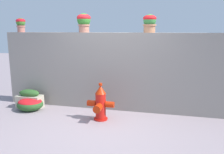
{
  "coord_description": "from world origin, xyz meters",
  "views": [
    {
      "loc": [
        1.19,
        -4.05,
        1.88
      ],
      "look_at": [
        -0.04,
        1.09,
        0.79
      ],
      "focal_mm": 37.89,
      "sensor_mm": 36.0,
      "label": 1
    }
  ],
  "objects_px": {
    "potted_plant_0": "(21,24)",
    "potted_plant_1": "(84,21)",
    "planter_box": "(30,99)",
    "fire_hydrant": "(100,104)",
    "potted_plant_2": "(150,22)",
    "flower_bush_left": "(30,104)"
  },
  "relations": [
    {
      "from": "fire_hydrant",
      "to": "potted_plant_0",
      "type": "bearing_deg",
      "value": 159.71
    },
    {
      "from": "potted_plant_2",
      "to": "flower_bush_left",
      "type": "height_order",
      "value": "potted_plant_2"
    },
    {
      "from": "planter_box",
      "to": "potted_plant_1",
      "type": "bearing_deg",
      "value": 19.64
    },
    {
      "from": "potted_plant_2",
      "to": "planter_box",
      "type": "xyz_separation_m",
      "value": [
        -2.78,
        -0.47,
        -1.8
      ]
    },
    {
      "from": "potted_plant_1",
      "to": "potted_plant_2",
      "type": "relative_size",
      "value": 1.1
    },
    {
      "from": "potted_plant_0",
      "to": "flower_bush_left",
      "type": "xyz_separation_m",
      "value": [
        0.52,
        -0.64,
        -1.85
      ]
    },
    {
      "from": "potted_plant_1",
      "to": "fire_hydrant",
      "type": "xyz_separation_m",
      "value": [
        0.62,
        -0.81,
        -1.71
      ]
    },
    {
      "from": "potted_plant_1",
      "to": "fire_hydrant",
      "type": "relative_size",
      "value": 0.56
    },
    {
      "from": "potted_plant_0",
      "to": "planter_box",
      "type": "distance_m",
      "value": 1.9
    },
    {
      "from": "potted_plant_2",
      "to": "flower_bush_left",
      "type": "bearing_deg",
      "value": -167.1
    },
    {
      "from": "potted_plant_2",
      "to": "fire_hydrant",
      "type": "xyz_separation_m",
      "value": [
        -0.9,
        -0.82,
        -1.67
      ]
    },
    {
      "from": "potted_plant_0",
      "to": "potted_plant_2",
      "type": "distance_m",
      "value": 3.2
    },
    {
      "from": "potted_plant_1",
      "to": "fire_hydrant",
      "type": "height_order",
      "value": "potted_plant_1"
    },
    {
      "from": "potted_plant_0",
      "to": "planter_box",
      "type": "relative_size",
      "value": 0.58
    },
    {
      "from": "potted_plant_0",
      "to": "potted_plant_1",
      "type": "distance_m",
      "value": 1.69
    },
    {
      "from": "flower_bush_left",
      "to": "fire_hydrant",
      "type": "bearing_deg",
      "value": -6.69
    },
    {
      "from": "potted_plant_1",
      "to": "flower_bush_left",
      "type": "relative_size",
      "value": 0.71
    },
    {
      "from": "potted_plant_0",
      "to": "fire_hydrant",
      "type": "height_order",
      "value": "potted_plant_0"
    },
    {
      "from": "potted_plant_2",
      "to": "flower_bush_left",
      "type": "relative_size",
      "value": 0.65
    },
    {
      "from": "flower_bush_left",
      "to": "potted_plant_2",
      "type": "bearing_deg",
      "value": 12.9
    },
    {
      "from": "potted_plant_0",
      "to": "potted_plant_1",
      "type": "bearing_deg",
      "value": -1.56
    },
    {
      "from": "flower_bush_left",
      "to": "potted_plant_0",
      "type": "bearing_deg",
      "value": 129.11
    }
  ]
}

